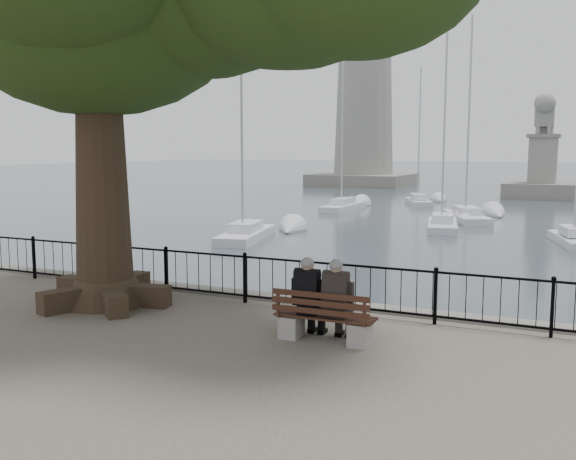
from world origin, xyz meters
The scene contains 13 objects.
harbor centered at (0.00, 3.00, -0.50)m, with size 260.00×260.00×1.20m.
railing centered at (0.00, 2.50, 0.56)m, with size 22.06×0.06×1.00m.
bench centered at (1.54, 0.62, 0.31)m, with size 1.72×0.55×0.90m.
person_left centered at (1.25, 0.71, 0.66)m, with size 0.42×0.71×1.43m.
person_right centered at (1.76, 0.72, 0.66)m, with size 0.42×0.71×1.43m.
lighthouse centered at (-18.00, 62.00, 12.70)m, with size 10.64×10.64×32.36m.
lion_monument centered at (2.00, 49.93, 1.24)m, with size 6.05×6.05×8.91m.
sailboat_a centered at (-8.89, 16.96, -0.69)m, with size 2.81×5.79×10.56m.
sailboat_b centered at (-1.31, 24.66, -0.66)m, with size 2.45×5.37×11.51m.
sailboat_c centered at (5.07, 21.69, -0.69)m, with size 2.42×4.89×9.62m.
sailboat_e centered at (-9.73, 32.47, -0.65)m, with size 1.53×5.41×12.11m.
sailboat_f centered at (-0.85, 29.21, -0.66)m, with size 3.72×5.97×11.89m.
sailboat_h centered at (-6.07, 39.16, -0.68)m, with size 3.13×4.99×10.39m.
Camera 1 is at (5.40, -9.14, 3.24)m, focal length 40.00 mm.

